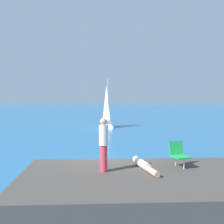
{
  "coord_description": "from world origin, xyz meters",
  "views": [
    {
      "loc": [
        -0.05,
        -10.46,
        3.36
      ],
      "look_at": [
        0.91,
        12.4,
        1.85
      ],
      "focal_mm": 41.36,
      "sensor_mm": 36.0,
      "label": 1
    }
  ],
  "objects_px": {
    "person_standing": "(104,143)",
    "sailboat_near": "(107,125)",
    "person_sunbather": "(144,165)",
    "beach_chair": "(178,153)"
  },
  "relations": [
    {
      "from": "sailboat_near",
      "to": "person_sunbather",
      "type": "relative_size",
      "value": 3.18
    },
    {
      "from": "person_standing",
      "to": "sailboat_near",
      "type": "bearing_deg",
      "value": 159.2
    },
    {
      "from": "person_sunbather",
      "to": "beach_chair",
      "type": "relative_size",
      "value": 2.17
    },
    {
      "from": "beach_chair",
      "to": "person_sunbather",
      "type": "bearing_deg",
      "value": -96.52
    },
    {
      "from": "sailboat_near",
      "to": "person_sunbather",
      "type": "distance_m",
      "value": 18.46
    },
    {
      "from": "sailboat_near",
      "to": "person_standing",
      "type": "height_order",
      "value": "sailboat_near"
    },
    {
      "from": "sailboat_near",
      "to": "beach_chair",
      "type": "relative_size",
      "value": 6.92
    },
    {
      "from": "sailboat_near",
      "to": "beach_chair",
      "type": "height_order",
      "value": "sailboat_near"
    },
    {
      "from": "person_standing",
      "to": "beach_chair",
      "type": "bearing_deg",
      "value": 80.81
    },
    {
      "from": "beach_chair",
      "to": "person_standing",
      "type": "bearing_deg",
      "value": -95.38
    }
  ]
}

